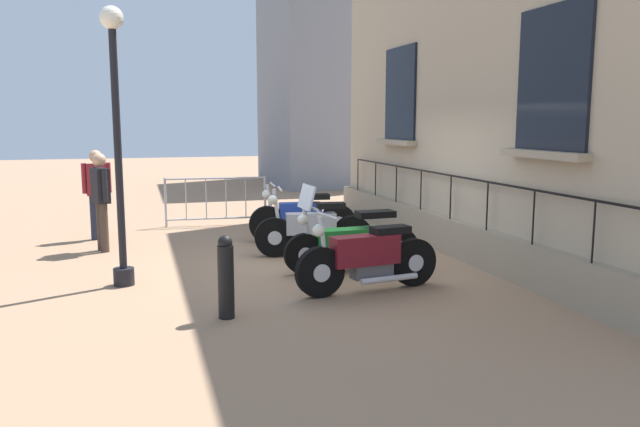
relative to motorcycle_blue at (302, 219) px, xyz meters
name	(u,v)px	position (x,y,z in m)	size (l,w,h in m)	color
ground_plane	(332,262)	(0.00, 1.82, -0.43)	(60.00, 60.00, 0.00)	#9E7A5B
building_facade	(479,12)	(-2.49, 1.82, 3.56)	(0.82, 10.84, 8.18)	tan
motorcycle_blue	(302,219)	(0.00, 0.00, 0.00)	(2.02, 0.60, 1.10)	black
motorcycle_silver	(313,231)	(0.14, 1.23, -0.01)	(1.98, 0.62, 1.16)	black
motorcycle_green	(352,242)	(-0.13, 2.42, 0.00)	(2.15, 0.69, 1.32)	black
motorcycle_maroon	(368,259)	(0.05, 3.58, 0.01)	(2.06, 0.59, 1.07)	black
lamppost	(117,139)	(3.16, 2.34, 1.58)	(0.30, 0.30, 3.72)	black
crowd_barrier	(216,199)	(1.32, -2.28, 0.13)	(2.17, 0.19, 1.05)	#B7B7BF
bollard	(226,277)	(2.00, 4.18, 0.06)	(0.19, 0.19, 0.97)	black
pedestrian_standing	(97,189)	(3.67, -1.32, 0.53)	(0.52, 0.28, 1.70)	#23283D
pedestrian_walking	(101,196)	(3.54, -0.12, 0.53)	(0.34, 0.50, 1.70)	#47382D
distant_building	(329,84)	(-3.83, -10.69, 3.10)	(4.22, 5.42, 7.07)	gray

